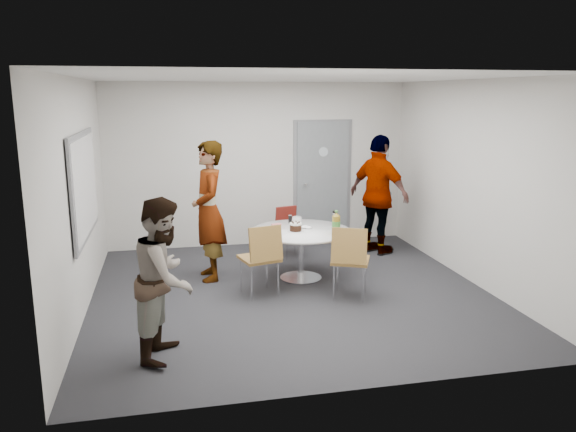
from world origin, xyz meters
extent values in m
plane|color=black|center=(0.00, 0.00, 0.00)|extent=(5.00, 5.00, 0.00)
plane|color=silver|center=(0.00, 0.00, 2.70)|extent=(5.00, 5.00, 0.00)
plane|color=silver|center=(0.00, 2.50, 1.35)|extent=(5.00, 0.00, 5.00)
plane|color=silver|center=(-2.50, 0.00, 1.35)|extent=(0.00, 5.00, 5.00)
plane|color=silver|center=(2.50, 0.00, 1.35)|extent=(0.00, 5.00, 5.00)
plane|color=silver|center=(0.00, -2.50, 1.35)|extent=(5.00, 0.00, 5.00)
cube|color=slate|center=(1.10, 2.47, 1.02)|extent=(0.90, 0.05, 2.05)
cube|color=slate|center=(1.10, 2.50, 1.02)|extent=(1.02, 0.04, 2.12)
cylinder|color=#B2BFC6|center=(1.10, 2.44, 1.55)|extent=(0.16, 0.01, 0.16)
cylinder|color=silver|center=(0.78, 2.41, 1.02)|extent=(0.04, 0.14, 0.04)
cube|color=slate|center=(-2.46, 0.20, 1.45)|extent=(0.03, 1.90, 1.25)
cube|color=white|center=(-2.44, 0.20, 1.45)|extent=(0.01, 1.78, 1.13)
cylinder|color=white|center=(0.25, 0.51, 0.68)|extent=(1.34, 1.34, 0.03)
cylinder|color=silver|center=(0.25, 0.51, 0.34)|extent=(0.09, 0.09, 0.65)
cylinder|color=silver|center=(0.25, 0.51, 0.01)|extent=(0.57, 0.57, 0.02)
cylinder|color=white|center=(0.16, 0.44, 0.70)|extent=(0.21, 0.21, 0.01)
cylinder|color=black|center=(0.16, 0.44, 0.75)|extent=(0.16, 0.16, 0.09)
cylinder|color=white|center=(0.16, 0.44, 0.80)|extent=(0.16, 0.16, 0.02)
cylinder|color=olive|center=(0.64, 0.17, 0.82)|extent=(0.11, 0.11, 0.25)
cylinder|color=#3F8133|center=(0.64, 0.17, 0.83)|extent=(0.11, 0.11, 0.09)
cone|color=olive|center=(0.64, 0.17, 0.97)|extent=(0.10, 0.10, 0.05)
cylinder|color=#519945|center=(0.64, 0.17, 1.01)|extent=(0.04, 0.04, 0.03)
imported|color=white|center=(0.27, 0.85, 0.75)|extent=(0.19, 0.19, 0.11)
cylinder|color=black|center=(0.19, 0.93, 0.75)|extent=(0.05, 0.05, 0.11)
cylinder|color=silver|center=(0.78, 0.66, 0.79)|extent=(0.07, 0.07, 0.18)
cylinder|color=black|center=(0.78, 0.66, 0.89)|extent=(0.07, 0.07, 0.03)
cube|color=#E27174|center=(-0.03, 0.84, 0.71)|extent=(0.14, 0.10, 0.02)
ellipsoid|color=white|center=(0.34, 0.58, 0.71)|extent=(0.18, 0.18, 0.03)
cube|color=brown|center=(-0.41, 0.02, 0.48)|extent=(0.54, 0.54, 0.04)
cube|color=brown|center=(-0.36, -0.19, 0.72)|extent=(0.44, 0.19, 0.43)
cylinder|color=silver|center=(-0.28, 0.24, 0.24)|extent=(0.02, 0.02, 0.48)
cylinder|color=silver|center=(-0.63, 0.15, 0.24)|extent=(0.02, 0.02, 0.48)
cylinder|color=silver|center=(-0.19, -0.12, 0.24)|extent=(0.02, 0.02, 0.48)
cylinder|color=silver|center=(-0.54, -0.20, 0.24)|extent=(0.02, 0.02, 0.48)
cube|color=brown|center=(0.69, -0.31, 0.48)|extent=(0.59, 0.59, 0.04)
cube|color=brown|center=(0.60, -0.51, 0.73)|extent=(0.43, 0.26, 0.43)
cylinder|color=silver|center=(0.93, -0.22, 0.24)|extent=(0.02, 0.02, 0.48)
cylinder|color=silver|center=(0.60, -0.07, 0.24)|extent=(0.02, 0.02, 0.48)
cylinder|color=silver|center=(0.78, -0.55, 0.24)|extent=(0.02, 0.02, 0.48)
cylinder|color=silver|center=(0.45, -0.40, 0.24)|extent=(0.02, 0.02, 0.48)
cube|color=maroon|center=(0.36, 1.61, 0.40)|extent=(0.46, 0.46, 0.03)
cube|color=maroon|center=(0.31, 1.78, 0.60)|extent=(0.36, 0.17, 0.35)
cylinder|color=silver|center=(0.25, 1.43, 0.20)|extent=(0.02, 0.02, 0.40)
cylinder|color=silver|center=(0.54, 1.51, 0.20)|extent=(0.02, 0.02, 0.40)
cylinder|color=silver|center=(0.17, 1.72, 0.20)|extent=(0.02, 0.02, 0.40)
cylinder|color=silver|center=(0.46, 1.80, 0.20)|extent=(0.02, 0.02, 0.40)
imported|color=#A5C6EA|center=(-0.97, 0.80, 0.95)|extent=(0.51, 0.73, 1.90)
imported|color=white|center=(-1.56, -1.46, 0.79)|extent=(0.78, 0.90, 1.57)
imported|color=black|center=(1.75, 1.50, 0.95)|extent=(0.96, 1.19, 1.89)
camera|label=1|loc=(-1.49, -6.70, 2.52)|focal=35.00mm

